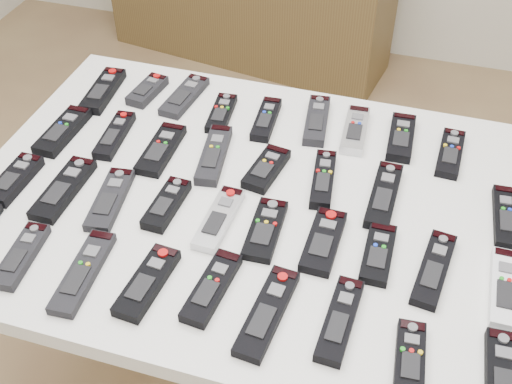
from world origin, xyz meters
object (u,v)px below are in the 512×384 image
(remote_16, at_px, (505,217))
(remote_33, at_px, (340,320))
(remote_25, at_px, (434,269))
(remote_31, at_px, (212,287))
(remote_29, at_px, (83,272))
(remote_15, at_px, (384,195))
(remote_2, at_px, (185,96))
(remote_20, at_px, (167,204))
(remote_24, at_px, (378,254))
(remote_34, at_px, (410,359))
(remote_26, at_px, (504,288))
(remote_28, at_px, (21,256))
(remote_12, at_px, (214,155))
(remote_23, at_px, (323,241))
(remote_9, at_px, (63,131))
(remote_1, at_px, (147,91))
(remote_35, at_px, (502,376))
(remote_11, at_px, (161,149))
(remote_5, at_px, (317,120))
(remote_13, at_px, (266,169))
(remote_14, at_px, (323,179))
(table, at_px, (256,218))
(remote_18, at_px, (64,189))
(remote_7, at_px, (401,137))
(remote_22, at_px, (265,230))
(remote_0, at_px, (103,91))
(remote_19, at_px, (110,199))
(remote_10, at_px, (115,135))
(remote_8, at_px, (450,153))
(remote_30, at_px, (147,282))
(remote_32, at_px, (267,312))
(remote_21, at_px, (219,219))
(remote_6, at_px, (355,130))
(remote_4, at_px, (266,119))
(remote_3, at_px, (221,113))

(remote_16, relative_size, remote_33, 0.96)
(remote_25, xyz_separation_m, remote_31, (-0.39, -0.17, 0.00))
(remote_29, bearing_deg, remote_15, 32.88)
(remote_2, distance_m, remote_20, 0.41)
(remote_24, height_order, remote_34, same)
(remote_15, xyz_separation_m, remote_26, (0.25, -0.19, -0.00))
(remote_28, distance_m, remote_31, 0.38)
(remote_12, bearing_deg, remote_24, -33.45)
(remote_23, relative_size, remote_29, 0.83)
(remote_9, xyz_separation_m, remote_33, (0.75, -0.35, -0.00))
(remote_1, xyz_separation_m, remote_31, (0.38, -0.57, 0.00))
(remote_35, bearing_deg, remote_11, 151.07)
(remote_5, height_order, remote_25, remote_5)
(remote_24, xyz_separation_m, remote_25, (0.11, -0.01, -0.00))
(remote_35, bearing_deg, remote_25, 120.28)
(remote_35, bearing_deg, remote_16, 87.97)
(remote_13, relative_size, remote_28, 0.90)
(remote_14, height_order, remote_33, remote_14)
(table, relative_size, remote_18, 6.36)
(remote_7, xyz_separation_m, remote_22, (-0.22, -0.38, -0.00))
(remote_0, bearing_deg, remote_5, -1.47)
(remote_2, xyz_separation_m, remote_23, (0.45, -0.40, 0.00))
(remote_14, bearing_deg, remote_20, -157.01)
(remote_25, bearing_deg, remote_19, -172.40)
(remote_10, xyz_separation_m, remote_20, (0.21, -0.19, 0.00))
(remote_8, distance_m, remote_30, 0.76)
(remote_22, relative_size, remote_34, 1.13)
(remote_8, xyz_separation_m, remote_32, (-0.28, -0.56, 0.00))
(remote_0, xyz_separation_m, remote_25, (0.88, -0.37, -0.00))
(remote_33, bearing_deg, remote_34, -16.21)
(remote_21, bearing_deg, remote_29, -131.56)
(remote_13, relative_size, remote_15, 0.73)
(remote_6, bearing_deg, remote_18, -148.76)
(remote_30, relative_size, remote_34, 1.17)
(remote_0, distance_m, remote_4, 0.44)
(remote_6, relative_size, remote_12, 0.87)
(remote_4, xyz_separation_m, remote_13, (0.05, -0.18, 0.00))
(remote_10, distance_m, remote_14, 0.51)
(remote_30, bearing_deg, remote_2, 109.80)
(remote_7, height_order, remote_12, same)
(remote_31, bearing_deg, remote_29, -166.38)
(table, xyz_separation_m, remote_19, (-0.29, -0.10, 0.07))
(remote_15, bearing_deg, remote_8, 57.62)
(remote_34, bearing_deg, remote_12, 135.96)
(remote_21, distance_m, remote_25, 0.44)
(remote_5, height_order, remote_35, same)
(remote_5, relative_size, remote_8, 1.11)
(remote_11, xyz_separation_m, remote_13, (0.25, 0.00, 0.00))
(table, bearing_deg, remote_11, 161.36)
(remote_8, bearing_deg, remote_3, -177.37)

